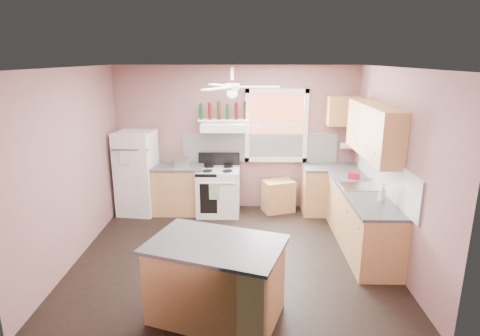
{
  "coord_description": "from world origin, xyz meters",
  "views": [
    {
      "loc": [
        0.18,
        -5.4,
        2.83
      ],
      "look_at": [
        0.1,
        0.3,
        1.25
      ],
      "focal_mm": 30.0,
      "sensor_mm": 36.0,
      "label": 1
    }
  ],
  "objects_px": {
    "cart": "(278,197)",
    "refrigerator": "(137,173)",
    "stove": "(218,192)",
    "toaster": "(181,162)",
    "island": "(216,282)"
  },
  "relations": [
    {
      "from": "refrigerator",
      "to": "cart",
      "type": "bearing_deg",
      "value": 8.69
    },
    {
      "from": "cart",
      "to": "toaster",
      "type": "bearing_deg",
      "value": 163.56
    },
    {
      "from": "refrigerator",
      "to": "toaster",
      "type": "xyz_separation_m",
      "value": [
        0.82,
        0.0,
        0.22
      ]
    },
    {
      "from": "refrigerator",
      "to": "stove",
      "type": "relative_size",
      "value": 1.8
    },
    {
      "from": "refrigerator",
      "to": "stove",
      "type": "distance_m",
      "value": 1.54
    },
    {
      "from": "island",
      "to": "refrigerator",
      "type": "bearing_deg",
      "value": 137.24
    },
    {
      "from": "stove",
      "to": "cart",
      "type": "distance_m",
      "value": 1.14
    },
    {
      "from": "refrigerator",
      "to": "cart",
      "type": "distance_m",
      "value": 2.67
    },
    {
      "from": "toaster",
      "to": "refrigerator",
      "type": "bearing_deg",
      "value": 155.57
    },
    {
      "from": "refrigerator",
      "to": "island",
      "type": "xyz_separation_m",
      "value": [
        1.68,
        -3.12,
        -0.34
      ]
    },
    {
      "from": "refrigerator",
      "to": "toaster",
      "type": "relative_size",
      "value": 5.52
    },
    {
      "from": "stove",
      "to": "cart",
      "type": "bearing_deg",
      "value": 7.37
    },
    {
      "from": "cart",
      "to": "island",
      "type": "distance_m",
      "value": 3.35
    },
    {
      "from": "refrigerator",
      "to": "island",
      "type": "height_order",
      "value": "refrigerator"
    },
    {
      "from": "cart",
      "to": "refrigerator",
      "type": "bearing_deg",
      "value": 162.69
    }
  ]
}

